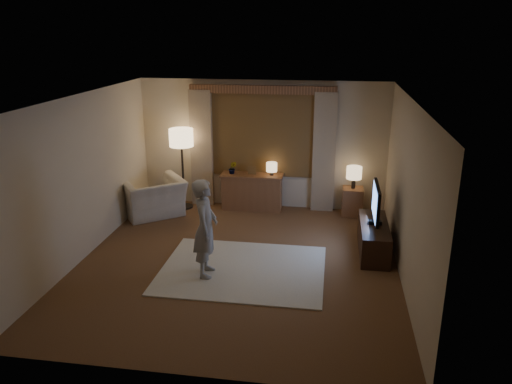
% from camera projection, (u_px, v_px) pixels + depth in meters
% --- Properties ---
extents(room, '(5.04, 5.54, 2.64)m').
position_uv_depth(room, '(243.00, 174.00, 8.01)').
color(room, brown).
rests_on(room, ground).
extents(rug, '(2.50, 2.00, 0.02)m').
position_uv_depth(rug, '(243.00, 269.00, 7.71)').
color(rug, beige).
rests_on(rug, floor).
extents(sideboard, '(1.20, 0.40, 0.70)m').
position_uv_depth(sideboard, '(252.00, 193.00, 10.22)').
color(sideboard, brown).
rests_on(sideboard, floor).
extents(picture_frame, '(0.16, 0.02, 0.20)m').
position_uv_depth(picture_frame, '(252.00, 172.00, 10.07)').
color(picture_frame, brown).
rests_on(picture_frame, sideboard).
extents(plant, '(0.17, 0.13, 0.30)m').
position_uv_depth(plant, '(233.00, 168.00, 10.12)').
color(plant, '#999999').
rests_on(plant, sideboard).
extents(table_lamp_sideboard, '(0.22, 0.22, 0.30)m').
position_uv_depth(table_lamp_sideboard, '(272.00, 168.00, 9.99)').
color(table_lamp_sideboard, black).
rests_on(table_lamp_sideboard, sideboard).
extents(floor_lamp, '(0.48, 0.48, 1.66)m').
position_uv_depth(floor_lamp, '(181.00, 142.00, 9.97)').
color(floor_lamp, black).
rests_on(floor_lamp, floor).
extents(armchair, '(1.51, 1.49, 0.74)m').
position_uv_depth(armchair, '(153.00, 197.00, 9.87)').
color(armchair, beige).
rests_on(armchair, floor).
extents(side_table, '(0.40, 0.40, 0.56)m').
position_uv_depth(side_table, '(352.00, 202.00, 9.90)').
color(side_table, brown).
rests_on(side_table, floor).
extents(table_lamp_side, '(0.30, 0.30, 0.44)m').
position_uv_depth(table_lamp_side, '(354.00, 173.00, 9.71)').
color(table_lamp_side, black).
rests_on(table_lamp_side, side_table).
extents(tv_stand, '(0.45, 1.40, 0.50)m').
position_uv_depth(tv_stand, '(373.00, 238.00, 8.26)').
color(tv_stand, black).
rests_on(tv_stand, floor).
extents(tv, '(0.22, 0.92, 0.66)m').
position_uv_depth(tv, '(376.00, 203.00, 8.07)').
color(tv, black).
rests_on(tv, tv_stand).
extents(person, '(0.41, 0.58, 1.50)m').
position_uv_depth(person, '(205.00, 228.00, 7.32)').
color(person, gray).
rests_on(person, rug).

